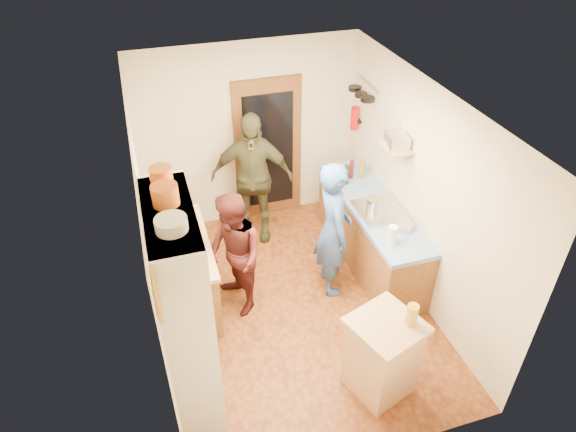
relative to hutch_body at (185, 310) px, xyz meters
name	(u,v)px	position (x,y,z in m)	size (l,w,h in m)	color
floor	(294,305)	(1.30, 0.80, -1.11)	(3.00, 4.00, 0.02)	brown
ceiling	(295,102)	(1.30, 0.80, 1.51)	(3.00, 4.00, 0.02)	silver
wall_back	(249,136)	(1.30, 2.81, 0.20)	(3.00, 0.02, 2.60)	beige
wall_front	(376,366)	(1.30, -1.21, 0.20)	(3.00, 0.02, 2.60)	beige
wall_left	(150,244)	(-0.21, 0.80, 0.20)	(0.02, 4.00, 2.60)	beige
wall_right	(421,195)	(2.81, 0.80, 0.20)	(0.02, 4.00, 2.60)	beige
door_frame	(268,151)	(1.55, 2.77, -0.05)	(0.95, 0.06, 2.10)	brown
door_glass	(269,152)	(1.55, 2.74, -0.05)	(0.70, 0.02, 1.70)	black
hutch_body	(185,310)	(0.00, 0.00, 0.00)	(0.40, 1.20, 2.20)	silver
hutch_top_shelf	(168,213)	(0.00, 0.00, 1.08)	(0.40, 1.14, 0.04)	silver
plate_stack	(171,224)	(0.00, -0.25, 1.15)	(0.24, 0.24, 0.10)	white
orange_pot_a	(165,195)	(0.00, 0.11, 1.19)	(0.21, 0.21, 0.17)	orange
orange_pot_b	(161,177)	(0.00, 0.40, 1.18)	(0.19, 0.19, 0.17)	orange
left_counter_base	(185,275)	(0.10, 1.25, -0.68)	(0.60, 1.40, 0.85)	olive
left_counter_top	(180,245)	(0.10, 1.25, -0.23)	(0.64, 1.44, 0.05)	tan
toaster	(189,257)	(0.15, 0.87, -0.12)	(0.22, 0.15, 0.17)	white
kettle	(176,243)	(0.05, 1.15, -0.12)	(0.15, 0.15, 0.17)	white
orange_bowl	(184,228)	(0.18, 1.44, -0.15)	(0.22, 0.22, 0.10)	orange
chopping_board	(176,217)	(0.12, 1.75, -0.19)	(0.30, 0.22, 0.03)	tan
right_counter_base	(370,235)	(2.50, 1.30, -0.68)	(0.60, 2.20, 0.84)	olive
right_counter_top	(374,207)	(2.50, 1.30, -0.23)	(0.62, 2.22, 0.06)	blue
hob	(380,211)	(2.50, 1.13, -0.18)	(0.55, 0.58, 0.04)	silver
pot_on_hob	(375,203)	(2.45, 1.19, -0.10)	(0.20, 0.20, 0.13)	silver
bottle_a	(346,175)	(2.35, 1.86, -0.06)	(0.07, 0.07, 0.28)	#143F14
bottle_b	(351,169)	(2.48, 1.98, -0.07)	(0.06, 0.06, 0.25)	#591419
bottle_c	(362,168)	(2.61, 1.94, -0.06)	(0.07, 0.07, 0.28)	olive
paper_towel	(392,236)	(2.35, 0.53, -0.08)	(0.11, 0.11, 0.24)	white
mixing_bowl	(403,226)	(2.60, 0.74, -0.16)	(0.23, 0.23, 0.09)	silver
island_base	(382,357)	(1.78, -0.54, -0.67)	(0.55, 0.55, 0.86)	tan
island_top	(387,325)	(1.78, -0.54, -0.22)	(0.62, 0.62, 0.05)	tan
cutting_board	(379,324)	(1.71, -0.51, -0.21)	(0.35, 0.28, 0.02)	white
oil_jar	(412,315)	(1.99, -0.59, -0.08)	(0.11, 0.11, 0.22)	#AD9E2D
pan_rail	(367,84)	(2.76, 2.33, 0.95)	(0.02, 0.02, 0.65)	silver
pan_hang_a	(367,99)	(2.70, 2.15, 0.82)	(0.18, 0.18, 0.05)	black
pan_hang_b	(361,95)	(2.70, 2.35, 0.80)	(0.16, 0.16, 0.05)	black
pan_hang_c	(355,88)	(2.70, 2.55, 0.81)	(0.17, 0.17, 0.05)	black
wall_shelf	(396,147)	(2.67, 1.25, 0.60)	(0.26, 0.42, 0.03)	tan
radio	(397,140)	(2.67, 1.25, 0.69)	(0.22, 0.30, 0.15)	silver
ext_bracket	(358,121)	(2.77, 2.50, 0.35)	(0.06, 0.10, 0.04)	black
fire_extinguisher	(355,118)	(2.71, 2.50, 0.40)	(0.11, 0.11, 0.32)	red
picture_frame	(157,295)	(-0.18, -0.75, 0.95)	(0.03, 0.25, 0.30)	gold
person_hob	(336,230)	(1.87, 0.97, -0.22)	(0.64, 0.42, 1.75)	#32529A
person_left	(235,253)	(0.67, 1.04, -0.32)	(0.75, 0.59, 1.55)	#421717
person_back	(253,178)	(1.21, 2.29, -0.17)	(1.10, 0.46, 1.87)	#3B3B24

